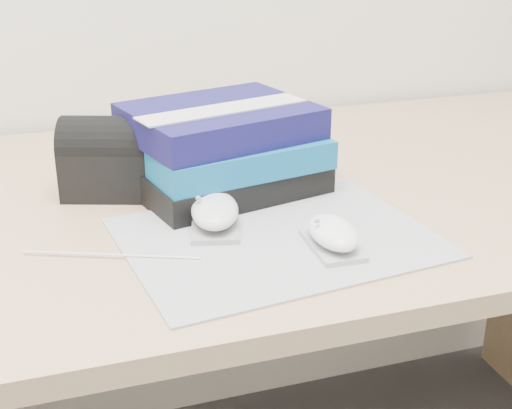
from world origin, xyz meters
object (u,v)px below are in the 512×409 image
object	(u,v)px
desk	(248,298)
mouse_rear	(215,213)
mouse_front	(333,234)
pouch	(107,157)
book_stack	(223,149)

from	to	relation	value
desk	mouse_rear	bearing A→B (deg)	-118.51
mouse_front	pouch	world-z (taller)	pouch
mouse_front	book_stack	distance (m)	0.26
book_stack	desk	bearing A→B (deg)	45.68
pouch	desk	bearing A→B (deg)	5.75
mouse_rear	book_stack	bearing A→B (deg)	69.90
desk	book_stack	bearing A→B (deg)	-134.32
desk	book_stack	xyz separation A→B (m)	(-0.06, -0.06, 0.30)
desk	pouch	bearing A→B (deg)	-174.25
mouse_rear	pouch	distance (m)	0.21
mouse_rear	mouse_front	distance (m)	0.16
desk	book_stack	world-z (taller)	book_stack
mouse_rear	desk	bearing A→B (deg)	61.49
mouse_front	book_stack	xyz separation A→B (m)	(-0.07, 0.25, 0.04)
desk	pouch	distance (m)	0.37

